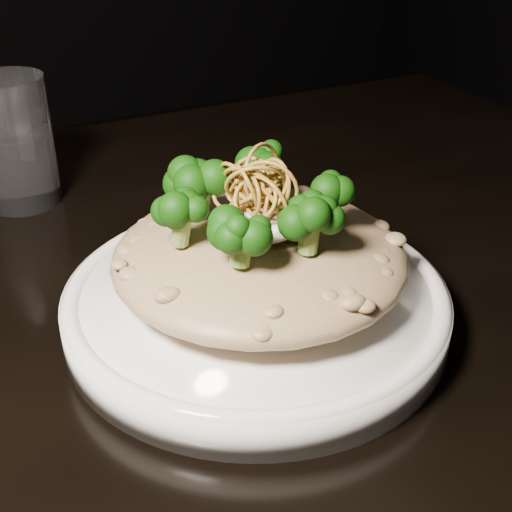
{
  "coord_description": "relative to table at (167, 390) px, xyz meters",
  "views": [
    {
      "loc": [
        -0.13,
        -0.42,
        1.05
      ],
      "look_at": [
        0.05,
        -0.05,
        0.81
      ],
      "focal_mm": 50.0,
      "sensor_mm": 36.0,
      "label": 1
    }
  ],
  "objects": [
    {
      "name": "table",
      "position": [
        0.0,
        0.0,
        0.0
      ],
      "size": [
        1.1,
        0.8,
        0.75
      ],
      "color": "black",
      "rests_on": "ground"
    },
    {
      "name": "cheese",
      "position": [
        0.06,
        -0.05,
        0.16
      ],
      "size": [
        0.06,
        0.06,
        0.02
      ],
      "primitive_type": "ellipsoid",
      "color": "white",
      "rests_on": "risotto"
    },
    {
      "name": "risotto",
      "position": [
        0.06,
        -0.05,
        0.13
      ],
      "size": [
        0.2,
        0.2,
        0.04
      ],
      "primitive_type": "ellipsoid",
      "color": "brown",
      "rests_on": "plate"
    },
    {
      "name": "shallots",
      "position": [
        0.05,
        -0.05,
        0.19
      ],
      "size": [
        0.05,
        0.05,
        0.03
      ],
      "primitive_type": null,
      "color": "brown",
      "rests_on": "cheese"
    },
    {
      "name": "broccoli",
      "position": [
        0.06,
        -0.05,
        0.18
      ],
      "size": [
        0.11,
        0.11,
        0.04
      ],
      "primitive_type": null,
      "color": "black",
      "rests_on": "risotto"
    },
    {
      "name": "drinking_glass",
      "position": [
        -0.06,
        0.22,
        0.14
      ],
      "size": [
        0.07,
        0.07,
        0.12
      ],
      "primitive_type": "cylinder",
      "rotation": [
        0.0,
        0.0,
        -0.04
      ],
      "color": "white",
      "rests_on": "table"
    },
    {
      "name": "plate",
      "position": [
        0.05,
        -0.05,
        0.1
      ],
      "size": [
        0.27,
        0.27,
        0.03
      ],
      "primitive_type": "cylinder",
      "color": "white",
      "rests_on": "table"
    }
  ]
}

